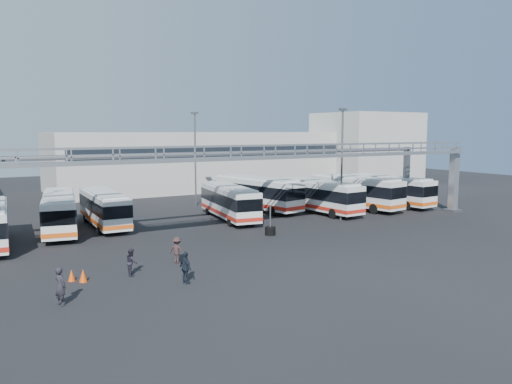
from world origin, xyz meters
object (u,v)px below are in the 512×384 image
bus_9 (389,189)px  pedestrian_b (132,262)px  bus_7 (318,195)px  cone_right (83,275)px  pedestrian_c (177,250)px  pedestrian_d (186,268)px  light_pole_back (195,154)px  bus_5 (229,201)px  pedestrian_a (60,286)px  cone_left (72,275)px  bus_2 (59,211)px  bus_6 (257,192)px  bus_3 (104,207)px  bus_8 (354,191)px  tire_stack (270,230)px  light_pole_mid (342,158)px

bus_9 → pedestrian_b: bus_9 is taller
bus_7 → cone_right: (-25.14, -12.15, -1.44)m
bus_9 → pedestrian_c: bearing=-163.9°
pedestrian_d → light_pole_back: bearing=-33.9°
bus_5 → pedestrian_a: 23.99m
bus_5 → pedestrian_c: size_ratio=6.48×
pedestrian_b → bus_9: bearing=-62.6°
bus_9 → cone_right: bus_9 is taller
cone_left → bus_2: bearing=83.4°
bus_6 → pedestrian_d: size_ratio=6.68×
pedestrian_d → bus_5: bearing=-43.4°
bus_3 → bus_7: bearing=-7.9°
bus_9 → cone_left: size_ratio=16.88×
pedestrian_c → bus_9: bearing=-107.6°
bus_2 → pedestrian_b: bus_2 is taller
cone_left → cone_right: 0.71m
pedestrian_b → cone_right: pedestrian_b is taller
bus_5 → pedestrian_c: bus_5 is taller
bus_2 → bus_7: bearing=3.4°
bus_6 → bus_9: bearing=-27.8°
bus_8 → pedestrian_a: (-31.79, -15.74, -0.97)m
pedestrian_a → tire_stack: tire_stack is taller
light_pole_mid → bus_3: 21.51m
bus_3 → pedestrian_c: bus_3 is taller
bus_3 → bus_8: 25.47m
bus_8 → bus_9: bearing=-12.1°
light_pole_back → pedestrian_d: (-11.83, -25.93, -4.85)m
bus_3 → bus_6: size_ratio=0.86×
bus_7 → bus_9: bearing=-4.5°
light_pole_mid → bus_5: 11.07m
pedestrian_c → cone_right: 6.00m
bus_3 → pedestrian_d: (-0.13, -18.56, -0.81)m
light_pole_back → cone_left: light_pole_back is taller
bus_8 → pedestrian_a: 35.49m
bus_6 → bus_9: 14.99m
pedestrian_a → bus_8: bearing=-87.2°
light_pole_back → bus_6: bearing=-57.3°
bus_2 → pedestrian_b: (1.54, -14.70, -1.01)m
pedestrian_a → pedestrian_b: (4.32, 3.23, -0.16)m
bus_5 → cone_left: (-16.24, -12.73, -1.42)m
bus_5 → bus_8: bearing=5.0°
bus_2 → bus_3: (3.72, 0.82, -0.09)m
bus_5 → bus_7: bearing=1.6°
light_pole_back → bus_5: bearing=-94.8°
light_pole_mid → bus_2: light_pole_mid is taller
bus_7 → pedestrian_d: size_ratio=6.22×
bus_6 → tire_stack: (-5.28, -11.18, -1.51)m
bus_2 → bus_7: bus_7 is taller
light_pole_back → pedestrian_b: size_ratio=6.67×
bus_5 → pedestrian_b: 18.66m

